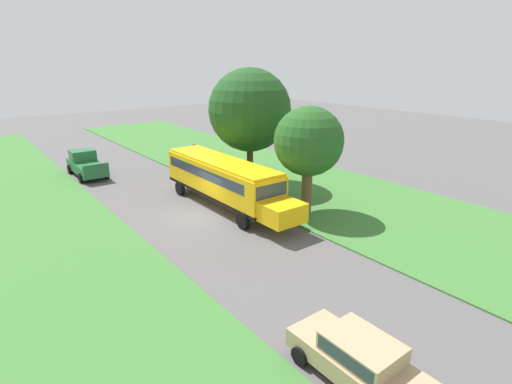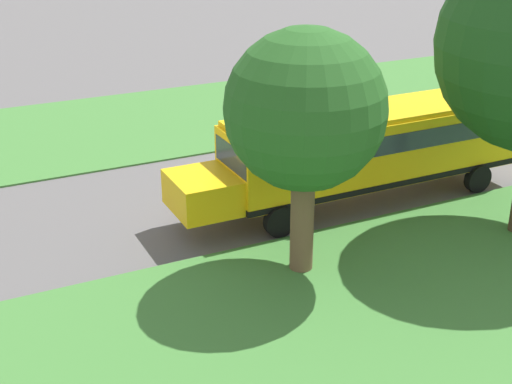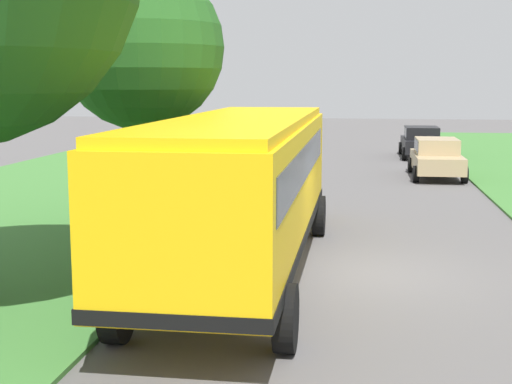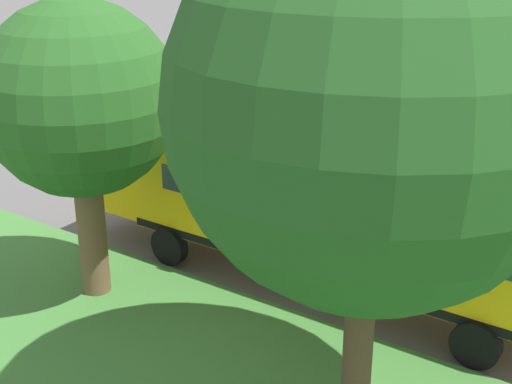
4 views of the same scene
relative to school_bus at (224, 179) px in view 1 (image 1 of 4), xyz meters
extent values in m
plane|color=#565454|center=(2.47, 0.47, -1.92)|extent=(120.00, 120.00, 0.00)
cube|color=#3D7533|center=(-7.53, 0.47, -1.88)|extent=(12.00, 80.00, 0.08)
cube|color=#3D7533|center=(11.47, 0.47, -1.89)|extent=(10.00, 80.00, 0.07)
cube|color=yellow|center=(0.00, -0.29, -0.02)|extent=(2.50, 10.50, 2.20)
cube|color=yellow|center=(0.00, 5.91, -0.57)|extent=(2.20, 1.90, 1.10)
cube|color=yellow|center=(0.00, -0.29, 1.16)|extent=(2.35, 10.29, 0.16)
cube|color=black|center=(0.00, -0.29, -1.00)|extent=(2.54, 10.54, 0.20)
cube|color=#2D3842|center=(0.00, -0.59, 0.44)|extent=(2.53, 9.24, 0.64)
cube|color=#2D3842|center=(0.00, 4.91, 0.44)|extent=(2.25, 0.12, 0.80)
cylinder|color=red|center=(-1.43, 2.60, 0.13)|extent=(0.03, 0.44, 0.44)
cylinder|color=black|center=(-1.25, 3.91, -1.42)|extent=(0.30, 1.00, 1.00)
cylinder|color=black|center=(1.25, 3.91, -1.42)|extent=(0.30, 1.00, 1.00)
cylinder|color=black|center=(-1.25, -3.96, -1.42)|extent=(0.30, 1.00, 1.00)
cylinder|color=black|center=(1.25, -3.96, -1.42)|extent=(0.30, 1.00, 1.00)
cube|color=tan|center=(5.27, 15.39, -1.28)|extent=(1.80, 4.40, 0.64)
cube|color=tan|center=(5.27, 15.54, -0.66)|extent=(1.60, 2.20, 0.60)
cube|color=#2D3842|center=(5.27, 15.54, -0.64)|extent=(1.62, 2.02, 0.45)
cylinder|color=black|center=(6.17, 13.89, -1.60)|extent=(0.22, 0.64, 0.64)
cylinder|color=black|center=(4.37, 13.89, -1.60)|extent=(0.22, 0.64, 0.64)
cube|color=#236038|center=(5.17, -13.26, -1.12)|extent=(2.00, 5.40, 0.80)
cube|color=#236038|center=(5.17, -14.21, -0.27)|extent=(1.90, 1.70, 0.90)
cube|color=#2D3842|center=(5.17, -14.21, -0.24)|extent=(1.94, 1.53, 0.63)
cube|color=#236038|center=(5.17, -10.64, -0.54)|extent=(2.00, 0.16, 0.36)
cylinder|color=black|center=(6.17, -15.02, -1.52)|extent=(0.28, 0.80, 0.80)
cylinder|color=black|center=(4.17, -15.02, -1.52)|extent=(0.28, 0.80, 0.80)
cylinder|color=black|center=(6.17, -11.51, -1.52)|extent=(0.28, 0.80, 0.80)
cylinder|color=black|center=(4.17, -11.51, -1.52)|extent=(0.28, 0.80, 0.80)
cylinder|color=#4C3826|center=(-4.28, -2.85, -0.16)|extent=(0.50, 0.50, 3.52)
sphere|color=#1E4C1C|center=(-4.28, -2.85, 3.91)|extent=(6.18, 6.18, 6.18)
sphere|color=#1E4C1C|center=(-4.33, -2.48, 3.92)|extent=(4.32, 4.32, 4.32)
cylinder|color=brown|center=(-3.38, 4.34, -0.38)|extent=(0.65, 0.65, 3.10)
sphere|color=#23561E|center=(-3.38, 4.34, 2.77)|extent=(4.26, 4.26, 4.26)
sphere|color=#23561E|center=(-4.13, 4.56, 3.05)|extent=(2.49, 2.49, 2.49)
cylinder|color=gray|center=(-2.13, -7.69, -0.87)|extent=(0.08, 0.08, 2.10)
cylinder|color=red|center=(-2.13, -7.69, 0.48)|extent=(0.03, 0.68, 0.68)
cylinder|color=#2D4C33|center=(-3.39, -6.03, -1.47)|extent=(0.56, 0.56, 0.90)
camera|label=1|loc=(13.67, 21.37, 7.38)|focal=28.00mm
camera|label=2|loc=(-18.63, 13.19, 8.08)|focal=50.00mm
camera|label=3|loc=(2.25, -13.65, 1.91)|focal=50.00mm
camera|label=4|loc=(-13.50, -7.09, 6.46)|focal=50.00mm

